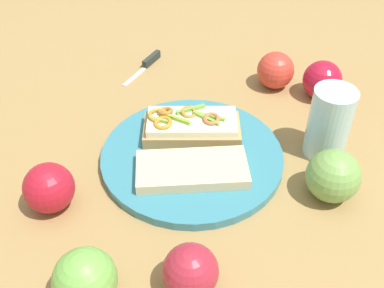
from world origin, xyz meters
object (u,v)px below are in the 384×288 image
at_px(apple_1, 333,176).
at_px(apple_5, 322,80).
at_px(apple_3, 191,271).
at_px(apple_4, 85,279).
at_px(apple_2, 276,70).
at_px(drinking_glass, 329,123).
at_px(knife, 148,63).
at_px(apple_0, 49,188).
at_px(plate, 192,156).
at_px(bread_slice_side, 192,169).
at_px(sandwich, 191,126).

bearing_deg(apple_1, apple_5, -111.49).
distance_m(apple_3, apple_4, 0.13).
distance_m(apple_2, apple_5, 0.09).
xyz_separation_m(apple_1, drinking_glass, (-0.04, -0.10, 0.02)).
bearing_deg(knife, apple_4, 25.06).
distance_m(apple_5, knife, 0.38).
height_order(apple_0, apple_1, apple_1).
xyz_separation_m(plate, drinking_glass, (-0.23, 0.03, 0.06)).
height_order(apple_2, apple_4, apple_4).
distance_m(apple_2, knife, 0.28).
height_order(apple_5, drinking_glass, drinking_glass).
distance_m(apple_2, apple_3, 0.50).
height_order(bread_slice_side, apple_3, apple_3).
bearing_deg(apple_1, bread_slice_side, -21.08).
height_order(plate, drinking_glass, drinking_glass).
height_order(apple_0, apple_3, apple_0).
height_order(apple_0, apple_4, apple_4).
bearing_deg(plate, apple_2, -139.72).
bearing_deg(apple_1, drinking_glass, -109.89).
bearing_deg(knife, apple_3, 38.41).
distance_m(plate, apple_1, 0.23).
xyz_separation_m(apple_3, knife, (-0.03, -0.56, -0.03)).
bearing_deg(drinking_glass, apple_3, 36.53).
bearing_deg(apple_0, apple_5, -160.95).
height_order(plate, apple_4, apple_4).
distance_m(sandwich, knife, 0.28).
distance_m(apple_0, apple_3, 0.26).
relative_size(drinking_glass, knife, 1.15).
bearing_deg(plate, apple_4, 50.30).
bearing_deg(drinking_glass, bread_slice_side, 4.58).
bearing_deg(apple_3, plate, -103.21).
height_order(plate, apple_1, apple_1).
relative_size(plate, apple_5, 4.02).
bearing_deg(apple_3, apple_1, -155.59).
relative_size(plate, sandwich, 1.70).
bearing_deg(apple_3, sandwich, -102.73).
height_order(apple_3, apple_4, apple_4).
height_order(apple_0, apple_5, same).
height_order(sandwich, bread_slice_side, sandwich).
bearing_deg(knife, drinking_glass, 77.49).
relative_size(plate, drinking_glass, 2.44).
relative_size(bread_slice_side, apple_2, 2.36).
xyz_separation_m(apple_1, apple_3, (0.25, 0.11, -0.01)).
bearing_deg(apple_2, apple_1, 85.66).
distance_m(apple_4, drinking_glass, 0.46).
xyz_separation_m(bread_slice_side, apple_2, (-0.23, -0.23, 0.01)).
distance_m(bread_slice_side, knife, 0.37).
height_order(apple_1, apple_3, apple_1).
xyz_separation_m(plate, apple_5, (-0.29, -0.13, 0.03)).
bearing_deg(plate, apple_0, 12.91).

